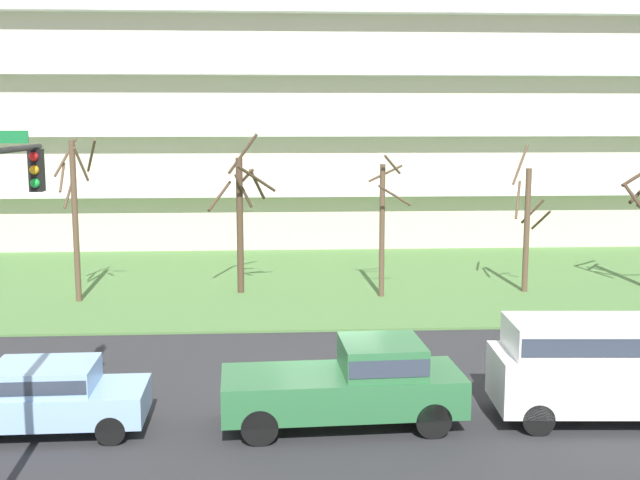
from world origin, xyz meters
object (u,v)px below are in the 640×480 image
at_px(sedan_blue_near_left, 45,395).
at_px(tree_far_left, 75,212).
at_px(tree_left, 241,214).
at_px(tree_right, 527,225).
at_px(pickup_green_center_left, 353,382).
at_px(van_white_center_right, 609,362).
at_px(tree_center, 383,225).

bearing_deg(sedan_blue_near_left, tree_far_left, 99.27).
height_order(tree_far_left, tree_left, tree_left).
distance_m(tree_right, sedan_blue_near_left, 20.22).
xyz_separation_m(tree_right, sedan_blue_near_left, (-15.03, -13.39, -1.88)).
xyz_separation_m(tree_far_left, pickup_green_center_left, (9.12, -12.68, -2.45)).
relative_size(tree_left, pickup_green_center_left, 1.15).
xyz_separation_m(tree_right, van_white_center_right, (-2.32, -13.39, -1.36)).
distance_m(tree_far_left, pickup_green_center_left, 15.81).
bearing_deg(tree_right, van_white_center_right, -99.84).
bearing_deg(tree_right, tree_left, 177.89).
bearing_deg(pickup_green_center_left, sedan_blue_near_left, 177.36).
height_order(tree_left, van_white_center_right, tree_left).
distance_m(tree_left, tree_right, 11.26).
bearing_deg(van_white_center_right, tree_center, 108.45).
relative_size(tree_center, van_white_center_right, 1.05).
relative_size(tree_left, sedan_blue_near_left, 1.43).
relative_size(tree_far_left, tree_left, 0.98).
bearing_deg(tree_center, van_white_center_right, -74.86).
relative_size(tree_center, pickup_green_center_left, 1.02).
distance_m(tree_right, pickup_green_center_left, 15.80).
bearing_deg(tree_left, sedan_blue_near_left, -105.36).
bearing_deg(van_white_center_right, tree_right, 83.47).
xyz_separation_m(tree_left, pickup_green_center_left, (3.03, -13.80, -2.20)).
bearing_deg(tree_right, sedan_blue_near_left, -138.30).
bearing_deg(tree_far_left, van_white_center_right, -40.20).
xyz_separation_m(tree_far_left, tree_center, (11.55, 0.11, -0.58)).
height_order(tree_far_left, tree_center, tree_far_left).
height_order(tree_center, pickup_green_center_left, tree_center).
bearing_deg(van_white_center_right, sedan_blue_near_left, -176.69).
bearing_deg(pickup_green_center_left, tree_left, 99.63).
bearing_deg(pickup_green_center_left, tree_far_left, 123.01).
bearing_deg(tree_center, tree_right, 5.91).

